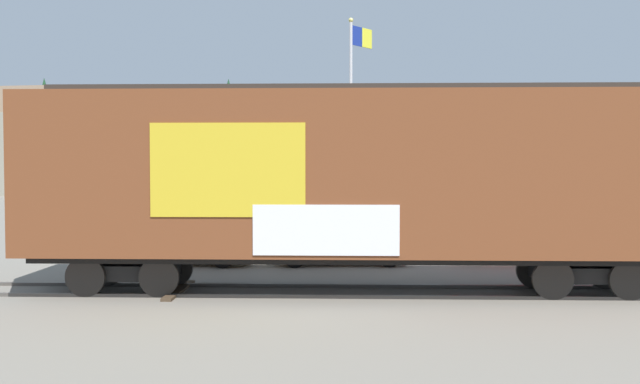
% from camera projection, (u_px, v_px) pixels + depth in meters
% --- Properties ---
extents(ground_plane, '(260.00, 260.00, 0.00)m').
position_uv_depth(ground_plane, '(398.00, 293.00, 16.57)').
color(ground_plane, slate).
extents(track, '(60.02, 3.99, 0.08)m').
position_uv_depth(track, '(350.00, 291.00, 16.56)').
color(track, '#4C4742').
rests_on(track, ground_plane).
extents(freight_car, '(15.41, 3.42, 4.91)m').
position_uv_depth(freight_car, '(354.00, 177.00, 16.46)').
color(freight_car, brown).
rests_on(freight_car, ground_plane).
extents(flagpole, '(0.97, 1.13, 8.62)m').
position_uv_depth(flagpole, '(354.00, 104.00, 26.84)').
color(flagpole, silver).
rests_on(flagpole, ground_plane).
extents(hillside, '(131.43, 39.51, 13.15)m').
position_uv_depth(hillside, '(331.00, 156.00, 88.41)').
color(hillside, gray).
rests_on(hillside, ground_plane).
extents(parked_car_tan, '(4.96, 2.36, 1.57)m').
position_uv_depth(parked_car_tan, '(178.00, 237.00, 21.55)').
color(parked_car_tan, '#9E8966').
rests_on(parked_car_tan, ground_plane).
extents(parked_car_white, '(4.16, 2.11, 1.53)m').
position_uv_depth(parked_car_white, '(339.00, 237.00, 21.54)').
color(parked_car_white, silver).
rests_on(parked_car_white, ground_plane).
extents(parked_car_red, '(4.96, 2.37, 1.80)m').
position_uv_depth(parked_car_red, '(520.00, 233.00, 21.95)').
color(parked_car_red, '#B21E1E').
rests_on(parked_car_red, ground_plane).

